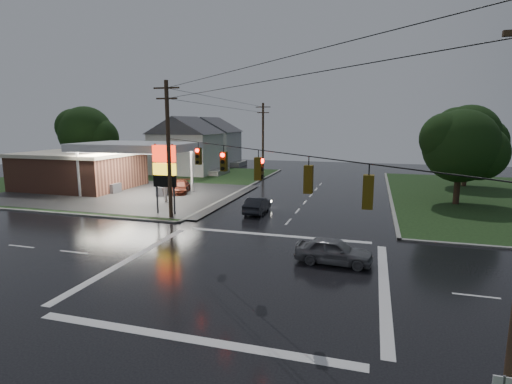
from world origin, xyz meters
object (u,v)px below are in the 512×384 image
(car_north, at_px, (257,205))
(house_far, at_px, (211,141))
(tree_ne_near, at_px, (462,146))
(pylon_sign, at_px, (164,168))
(utility_pole_nw, at_px, (169,148))
(gas_station, at_px, (88,167))
(car_pump, at_px, (180,187))
(house_near, at_px, (186,144))
(car_crossing, at_px, (334,251))
(utility_pole_n, at_px, (263,138))
(tree_nw_behind, at_px, (87,133))
(tree_ne_far, at_px, (470,136))

(car_north, bearing_deg, house_far, -61.73)
(tree_ne_near, bearing_deg, car_north, -153.46)
(pylon_sign, relative_size, car_north, 1.42)
(utility_pole_nw, height_order, tree_ne_near, utility_pole_nw)
(gas_station, distance_m, car_pump, 11.74)
(house_near, xyz_separation_m, car_pump, (6.85, -15.86, -3.73))
(gas_station, bearing_deg, car_north, -15.87)
(house_far, height_order, car_crossing, house_far)
(car_pump, bearing_deg, utility_pole_n, 58.30)
(tree_nw_behind, bearing_deg, house_far, 56.56)
(pylon_sign, bearing_deg, utility_pole_n, 87.92)
(utility_pole_nw, height_order, tree_ne_far, utility_pole_nw)
(car_north, bearing_deg, pylon_sign, 21.10)
(tree_ne_near, height_order, tree_ne_far, tree_ne_far)
(tree_ne_near, height_order, car_north, tree_ne_near)
(gas_station, bearing_deg, car_crossing, -29.86)
(house_near, bearing_deg, car_north, -52.00)
(house_far, xyz_separation_m, tree_ne_near, (36.09, -26.01, 1.16))
(gas_station, height_order, car_crossing, gas_station)
(tree_ne_near, xyz_separation_m, tree_ne_far, (3.01, 12.00, 0.62))
(utility_pole_nw, bearing_deg, tree_ne_near, 27.86)
(tree_ne_far, bearing_deg, tree_ne_near, -104.07)
(tree_ne_near, distance_m, car_crossing, 22.38)
(pylon_sign, relative_size, house_near, 0.54)
(pylon_sign, relative_size, tree_ne_near, 0.67)
(utility_pole_nw, xyz_separation_m, car_north, (6.27, 3.82, -5.03))
(car_crossing, distance_m, car_pump, 25.54)
(gas_station, xyz_separation_m, utility_pole_n, (16.18, 18.30, 2.92))
(gas_station, distance_m, tree_nw_behind, 13.63)
(tree_ne_near, bearing_deg, tree_ne_far, 75.93)
(car_pump, bearing_deg, gas_station, 164.93)
(tree_nw_behind, height_order, tree_ne_far, tree_nw_behind)
(tree_ne_far, xyz_separation_m, car_pump, (-31.25, -13.85, -5.51))
(house_far, bearing_deg, car_north, -61.64)
(gas_station, relative_size, car_crossing, 6.12)
(pylon_sign, xyz_separation_m, car_pump, (-3.60, 9.64, -3.34))
(tree_ne_far, bearing_deg, pylon_sign, -139.65)
(car_north, bearing_deg, tree_ne_near, -153.56)
(gas_station, bearing_deg, utility_pole_n, 48.53)
(tree_nw_behind, height_order, tree_ne_near, tree_nw_behind)
(tree_nw_behind, distance_m, tree_ne_near, 48.65)
(house_near, distance_m, car_crossing, 42.16)
(car_crossing, bearing_deg, utility_pole_nw, 66.36)
(utility_pole_nw, bearing_deg, gas_station, 147.77)
(utility_pole_n, relative_size, tree_ne_far, 1.07)
(car_north, xyz_separation_m, car_pump, (-10.87, 6.82, -0.02))
(house_near, relative_size, car_pump, 2.39)
(pylon_sign, relative_size, utility_pole_n, 0.57)
(pylon_sign, height_order, house_far, house_far)
(utility_pole_nw, height_order, tree_nw_behind, utility_pole_nw)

